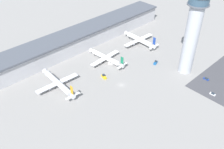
{
  "coord_description": "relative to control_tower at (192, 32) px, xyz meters",
  "views": [
    {
      "loc": [
        -108.97,
        -104.3,
        121.27
      ],
      "look_at": [
        -3.12,
        7.0,
        8.17
      ],
      "focal_mm": 40.0,
      "sensor_mm": 36.0,
      "label": 1
    }
  ],
  "objects": [
    {
      "name": "ground_plane",
      "position": [
        -52.55,
        22.62,
        -35.43
      ],
      "size": [
        1000.0,
        1000.0,
        0.0
      ],
      "primitive_type": "plane",
      "color": "gray"
    },
    {
      "name": "service_truck_catering",
      "position": [
        -36.75,
        48.95,
        -34.51
      ],
      "size": [
        7.63,
        6.8,
        2.66
      ],
      "color": "black",
      "rests_on": "ground"
    },
    {
      "name": "car_silver_sedan",
      "position": [
        -11.35,
        -31.79,
        -34.84
      ],
      "size": [
        2.07,
        4.37,
        1.51
      ],
      "color": "black",
      "rests_on": "ground"
    },
    {
      "name": "terminal_building",
      "position": [
        -52.55,
        92.62,
        -26.95
      ],
      "size": [
        228.77,
        25.0,
        16.76
      ],
      "color": "#B2B2B7",
      "rests_on": "ground"
    },
    {
      "name": "service_truck_fuel",
      "position": [
        -55.7,
        39.19,
        -34.46
      ],
      "size": [
        3.58,
        6.05,
        2.8
      ],
      "color": "black",
      "rests_on": "ground"
    },
    {
      "name": "airplane_gate_alpha",
      "position": [
        -89.29,
        53.54,
        -30.9
      ],
      "size": [
        35.25,
        42.11,
        13.35
      ],
      "color": "silver",
      "rests_on": "ground"
    },
    {
      "name": "airplane_gate_charlie",
      "position": [
        6.43,
        56.21,
        -30.68
      ],
      "size": [
        36.25,
        38.9,
        14.14
      ],
      "color": "white",
      "rests_on": "ground"
    },
    {
      "name": "airplane_gate_bravo",
      "position": [
        -38.78,
        55.1,
        -31.25
      ],
      "size": [
        32.44,
        39.26,
        12.71
      ],
      "color": "white",
      "rests_on": "ground"
    },
    {
      "name": "control_tower",
      "position": [
        0.0,
        0.0,
        0.0
      ],
      "size": [
        15.86,
        15.86,
        70.2
      ],
      "color": "#ADB2BC",
      "rests_on": "ground"
    },
    {
      "name": "service_truck_baggage",
      "position": [
        -9.23,
        23.26,
        -34.56
      ],
      "size": [
        6.0,
        3.9,
        2.52
      ],
      "color": "black",
      "rests_on": "ground"
    },
    {
      "name": "car_red_hatchback",
      "position": [
        1.91,
        -18.96,
        -34.86
      ],
      "size": [
        2.04,
        4.67,
        1.47
      ],
      "color": "black",
      "rests_on": "ground"
    }
  ]
}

